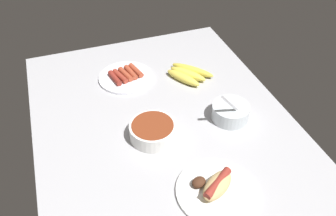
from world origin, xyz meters
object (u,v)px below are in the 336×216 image
object	(u,v)px
banana_bunch	(188,74)
plate_sausages	(126,76)
bowl_chili	(153,130)
bowl_coleslaw	(230,111)
plate_hotdog_assembled	(216,188)

from	to	relation	value
banana_bunch	plate_sausages	bearing A→B (deg)	-107.49
plate_sausages	bowl_chili	xyz separation A→B (cm)	(35.84, 0.48, 2.04)
bowl_coleslaw	banana_bunch	bearing A→B (deg)	-169.89
plate_hotdog_assembled	banana_bunch	xyz separation A→B (cm)	(-55.64, 13.44, -0.05)
plate_hotdog_assembled	bowl_coleslaw	distance (cm)	33.06
bowl_coleslaw	plate_hotdog_assembled	bearing A→B (deg)	-34.01
plate_hotdog_assembled	bowl_chili	bearing A→B (deg)	-159.01
plate_sausages	bowl_chili	distance (cm)	35.90
plate_sausages	bowl_coleslaw	world-z (taller)	bowl_coleslaw
plate_hotdog_assembled	bowl_coleslaw	bearing A→B (deg)	145.99
plate_sausages	banana_bunch	xyz separation A→B (cm)	(7.71, 24.47, 0.67)
plate_hotdog_assembled	bowl_coleslaw	xyz separation A→B (cm)	(-27.38, 18.48, 1.44)
plate_sausages	plate_hotdog_assembled	bearing A→B (deg)	9.88
bowl_chili	plate_hotdog_assembled	bearing A→B (deg)	20.99
bowl_chili	banana_bunch	bearing A→B (deg)	139.54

